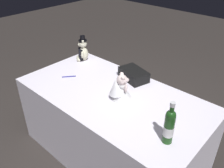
# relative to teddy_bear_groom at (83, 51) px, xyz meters

# --- Properties ---
(ground_plane) EXTENTS (12.00, 12.00, 0.00)m
(ground_plane) POSITION_rel_teddy_bear_groom_xyz_m (-0.73, 0.30, -0.89)
(ground_plane) COLOR #2D2826
(reception_table) EXTENTS (1.81, 0.94, 0.77)m
(reception_table) POSITION_rel_teddy_bear_groom_xyz_m (-0.73, 0.30, -0.50)
(reception_table) COLOR white
(reception_table) RESTS_ON ground_plane
(teddy_bear_groom) EXTENTS (0.15, 0.14, 0.30)m
(teddy_bear_groom) POSITION_rel_teddy_bear_groom_xyz_m (0.00, 0.00, 0.00)
(teddy_bear_groom) COLOR beige
(teddy_bear_groom) RESTS_ON reception_table
(teddy_bear_bride) EXTENTS (0.23, 0.23, 0.24)m
(teddy_bear_bride) POSITION_rel_teddy_bear_groom_xyz_m (-0.84, 0.30, -0.01)
(teddy_bear_bride) COLOR white
(teddy_bear_bride) RESTS_ON reception_table
(champagne_bottle) EXTENTS (0.07, 0.07, 0.34)m
(champagne_bottle) POSITION_rel_teddy_bear_groom_xyz_m (-1.43, 0.49, 0.02)
(champagne_bottle) COLOR #1A4518
(champagne_bottle) RESTS_ON reception_table
(signing_pen) EXTENTS (0.10, 0.12, 0.01)m
(signing_pen) POSITION_rel_teddy_bear_groom_xyz_m (-0.19, 0.37, -0.11)
(signing_pen) COLOR navy
(signing_pen) RESTS_ON reception_table
(gift_case_black) EXTENTS (0.34, 0.26, 0.10)m
(gift_case_black) POSITION_rel_teddy_bear_groom_xyz_m (-0.72, -0.05, -0.06)
(gift_case_black) COLOR black
(gift_case_black) RESTS_ON reception_table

